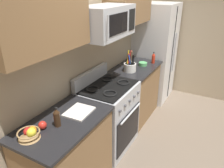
# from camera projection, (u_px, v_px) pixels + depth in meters

# --- Properties ---
(ground_plane) EXTENTS (16.00, 16.00, 0.00)m
(ground_plane) POSITION_uv_depth(u_px,v_px,m) (153.00, 160.00, 2.90)
(ground_plane) COLOR #6B5B4C
(wall_back) EXTENTS (8.00, 0.10, 2.60)m
(wall_back) POSITION_uv_depth(u_px,v_px,m) (83.00, 54.00, 2.82)
(wall_back) COLOR tan
(wall_back) RESTS_ON ground
(counter_left) EXTENTS (0.99, 0.60, 0.91)m
(counter_left) POSITION_uv_depth(u_px,v_px,m) (67.00, 158.00, 2.30)
(counter_left) COLOR olive
(counter_left) RESTS_ON ground
(range_oven) EXTENTS (0.76, 0.64, 1.09)m
(range_oven) POSITION_uv_depth(u_px,v_px,m) (109.00, 116.00, 3.00)
(range_oven) COLOR #B2B5BA
(range_oven) RESTS_ON ground
(counter_right) EXTENTS (0.98, 0.60, 0.91)m
(counter_right) POSITION_uv_depth(u_px,v_px,m) (134.00, 92.00, 3.71)
(counter_right) COLOR olive
(counter_right) RESTS_ON ground
(refrigerator) EXTENTS (0.80, 0.71, 1.82)m
(refrigerator) POSITION_uv_depth(u_px,v_px,m) (155.00, 53.00, 4.24)
(refrigerator) COLOR silver
(refrigerator) RESTS_ON ground
(wall_right) EXTENTS (0.10, 8.00, 2.60)m
(wall_right) POSITION_uv_depth(u_px,v_px,m) (198.00, 31.00, 4.20)
(wall_right) COLOR tan
(wall_right) RESTS_ON ground
(microwave) EXTENTS (0.77, 0.44, 0.35)m
(microwave) POSITION_uv_depth(u_px,v_px,m) (106.00, 21.00, 2.49)
(microwave) COLOR #B2B5BA
(upper_cabinets_left) EXTENTS (0.98, 0.34, 0.72)m
(upper_cabinets_left) POSITION_uv_depth(u_px,v_px,m) (36.00, 9.00, 1.75)
(upper_cabinets_left) COLOR olive
(utensil_crock) EXTENTS (0.19, 0.19, 0.32)m
(utensil_crock) POSITION_uv_depth(u_px,v_px,m) (130.00, 67.00, 3.31)
(utensil_crock) COLOR white
(utensil_crock) RESTS_ON counter_right
(fruit_basket) EXTENTS (0.19, 0.19, 0.10)m
(fruit_basket) POSITION_uv_depth(u_px,v_px,m) (29.00, 134.00, 1.87)
(fruit_basket) COLOR #9E7A4C
(fruit_basket) RESTS_ON counter_left
(apple_loose) EXTENTS (0.08, 0.08, 0.08)m
(apple_loose) POSITION_uv_depth(u_px,v_px,m) (42.00, 125.00, 1.99)
(apple_loose) COLOR red
(apple_loose) RESTS_ON counter_left
(cutting_board) EXTENTS (0.30, 0.25, 0.02)m
(cutting_board) POSITION_uv_depth(u_px,v_px,m) (79.00, 112.00, 2.26)
(cutting_board) COLOR silver
(cutting_board) RESTS_ON counter_left
(bottle_hot_sauce) EXTENTS (0.05, 0.05, 0.19)m
(bottle_hot_sauce) POSITION_uv_depth(u_px,v_px,m) (153.00, 58.00, 3.66)
(bottle_hot_sauce) COLOR red
(bottle_hot_sauce) RESTS_ON counter_right
(bottle_soy) EXTENTS (0.06, 0.06, 0.20)m
(bottle_soy) POSITION_uv_depth(u_px,v_px,m) (57.00, 118.00, 2.01)
(bottle_soy) COLOR #382314
(bottle_soy) RESTS_ON counter_left
(prep_bowl) EXTENTS (0.14, 0.14, 0.05)m
(prep_bowl) POSITION_uv_depth(u_px,v_px,m) (143.00, 64.00, 3.57)
(prep_bowl) COLOR #59AD66
(prep_bowl) RESTS_ON counter_right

